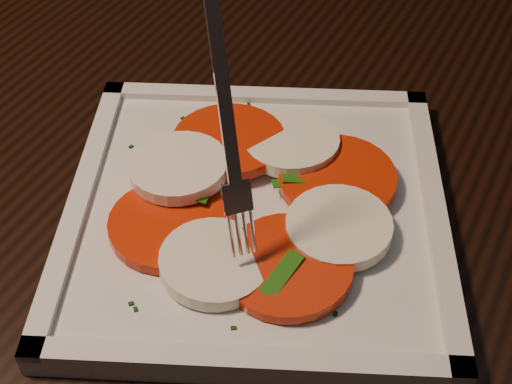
{
  "coord_description": "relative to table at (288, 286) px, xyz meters",
  "views": [
    {
      "loc": [
        -0.03,
        -0.26,
        1.13
      ],
      "look_at": [
        -0.16,
        0.06,
        0.78
      ],
      "focal_mm": 50.0,
      "sensor_mm": 36.0,
      "label": 1
    }
  ],
  "objects": [
    {
      "name": "table",
      "position": [
        0.0,
        0.0,
        0.0
      ],
      "size": [
        1.26,
        0.9,
        0.75
      ],
      "rotation": [
        0.0,
        0.0,
        -0.09
      ],
      "color": "black",
      "rests_on": "ground"
    },
    {
      "name": "caprese_salad",
      "position": [
        -0.02,
        -0.03,
        0.12
      ],
      "size": [
        0.21,
        0.22,
        0.02
      ],
      "color": "red",
      "rests_on": "plate"
    },
    {
      "name": "plate",
      "position": [
        -0.02,
        -0.03,
        0.11
      ],
      "size": [
        0.34,
        0.34,
        0.01
      ],
      "primitive_type": "cube",
      "rotation": [
        0.0,
        0.0,
        0.34
      ],
      "color": "white",
      "rests_on": "table"
    },
    {
      "name": "fork",
      "position": [
        -0.02,
        -0.06,
        0.21
      ],
      "size": [
        0.06,
        0.06,
        0.16
      ],
      "primitive_type": null,
      "rotation": [
        0.0,
        0.0,
        0.72
      ],
      "color": "white",
      "rests_on": "caprese_salad"
    }
  ]
}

